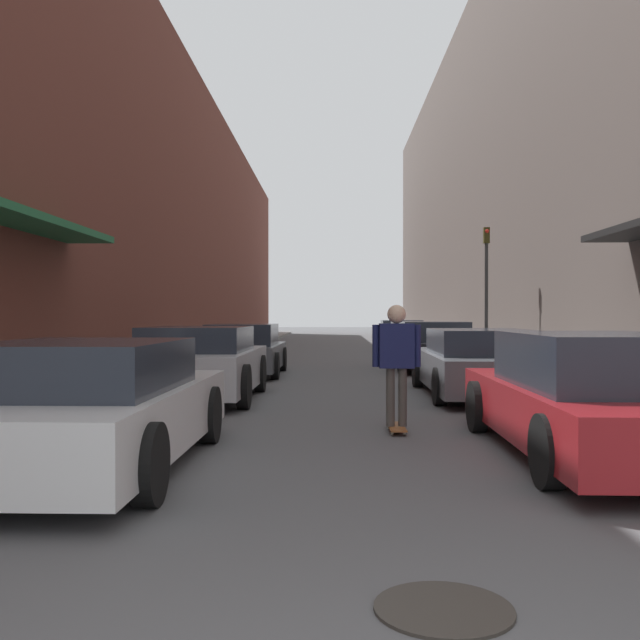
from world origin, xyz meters
The scene contains 16 objects.
ground centered at (0.00, 22.00, 0.00)m, with size 121.02×121.02×0.00m, color #515154.
curb_strip_left centered at (-4.44, 27.51, 0.06)m, with size 1.80×55.01×0.12m.
curb_strip_right centered at (4.44, 27.51, 0.06)m, with size 1.80×55.01×0.12m.
building_row_left centered at (-7.34, 27.50, 5.34)m, with size 4.90×55.01×10.69m.
building_row_right centered at (7.34, 27.50, 7.23)m, with size 4.90×55.01×14.45m.
parked_car_left_0 centered at (-2.59, 5.17, 0.60)m, with size 2.03×4.38×1.23m.
parked_car_left_1 centered at (-2.56, 10.69, 0.63)m, with size 2.01×4.03×1.27m.
parked_car_left_2 centered at (-2.43, 15.77, 0.60)m, with size 1.92×4.03×1.25m.
parked_car_right_0 centered at (2.42, 5.87, 0.61)m, with size 1.90×4.76×1.28m.
parked_car_right_1 centered at (2.39, 11.41, 0.59)m, with size 2.02×4.77×1.21m.
parked_car_right_2 centered at (2.39, 17.38, 0.63)m, with size 2.03×4.31×1.29m.
parked_car_right_3 centered at (2.59, 23.18, 0.60)m, with size 1.85×4.62×1.22m.
parked_car_right_4 centered at (2.61, 28.28, 0.61)m, with size 1.99×4.07×1.24m.
skateboarder centered at (0.54, 7.39, 0.98)m, with size 0.61×0.78×1.60m.
manhole_cover centered at (0.29, 1.99, 0.01)m, with size 0.70×0.70×0.02m.
traffic_light centered at (4.10, 18.67, 2.46)m, with size 0.16×0.22×3.82m.
Camera 1 is at (-0.26, -1.55, 1.47)m, focal length 40.00 mm.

